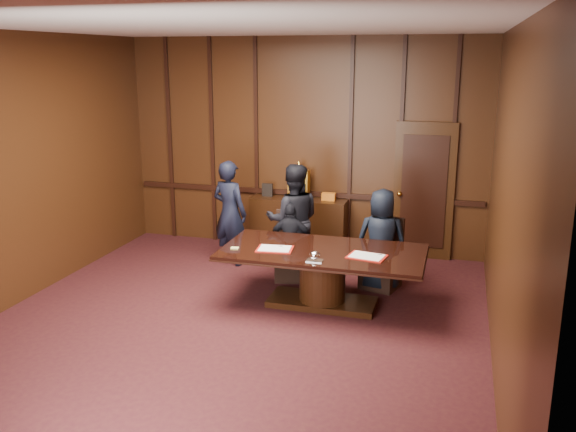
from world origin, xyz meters
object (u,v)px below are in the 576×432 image
Objects in this scene: sideboard at (299,223)px; conference_table at (323,268)px; signatory_right at (381,240)px; signatory_left at (291,242)px; witness_right at (293,220)px; witness_left at (230,213)px.

sideboard reaches higher than conference_table.
signatory_right is (1.55, -1.36, 0.23)m from sideboard.
signatory_left is 0.36m from witness_right.
sideboard is at bearing -47.49° from signatory_right.
signatory_right is at bearing 50.91° from conference_table.
conference_table is 1.05m from signatory_right.
witness_right is at bearing 123.19° from conference_table.
sideboard is 1.38× the size of signatory_left.
signatory_right reaches higher than signatory_left.
sideboard is 0.97× the size of witness_left.
signatory_left is (0.25, -1.36, 0.09)m from sideboard.
witness_right reaches higher than witness_left.
signatory_right is (1.30, 0.00, 0.14)m from signatory_left.
conference_table is 1.56× the size of witness_right.
sideboard is 2.34m from conference_table.
conference_table is 1.59× the size of witness_left.
signatory_left is 0.81× the size of signatory_right.
conference_table is 2.26× the size of signatory_left.
signatory_right is at bearing -173.73° from witness_left.
witness_left is 1.10m from witness_right.
signatory_left is (-0.65, 0.80, 0.07)m from conference_table.
witness_right reaches higher than sideboard.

